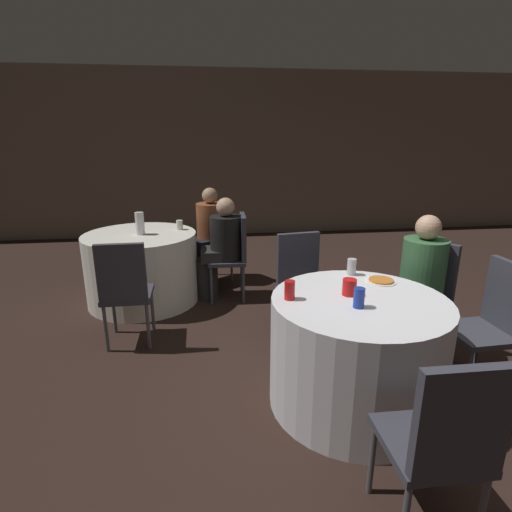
# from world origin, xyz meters

# --- Properties ---
(ground_plane) EXTENTS (16.00, 16.00, 0.00)m
(ground_plane) POSITION_xyz_m (0.00, 0.00, 0.00)
(ground_plane) COLOR black
(wall_back) EXTENTS (16.00, 0.06, 2.80)m
(wall_back) POSITION_xyz_m (0.00, 4.85, 1.40)
(wall_back) COLOR #7A6B5B
(wall_back) RESTS_ON ground_plane
(table_near) EXTENTS (1.12, 1.12, 0.75)m
(table_near) POSITION_xyz_m (-0.19, -0.09, 0.37)
(table_near) COLOR silver
(table_near) RESTS_ON ground_plane
(table_far) EXTENTS (1.17, 1.17, 0.75)m
(table_far) POSITION_xyz_m (-1.83, 1.87, 0.37)
(table_far) COLOR white
(table_far) RESTS_ON ground_plane
(chair_near_northeast) EXTENTS (0.56, 0.56, 0.93)m
(chair_near_northeast) POSITION_xyz_m (0.59, 0.49, 0.55)
(chair_near_northeast) COLOR #383842
(chair_near_northeast) RESTS_ON ground_plane
(chair_near_east) EXTENTS (0.42, 0.42, 0.93)m
(chair_near_east) POSITION_xyz_m (0.78, -0.05, 0.55)
(chair_near_east) COLOR #383842
(chair_near_east) RESTS_ON ground_plane
(chair_near_north) EXTENTS (0.45, 0.46, 0.93)m
(chair_near_north) POSITION_xyz_m (-0.34, 0.88, 0.55)
(chair_near_north) COLOR #383842
(chair_near_north) RESTS_ON ground_plane
(chair_near_south) EXTENTS (0.40, 0.41, 0.93)m
(chair_near_south) POSITION_xyz_m (-0.21, -1.07, 0.55)
(chair_near_south) COLOR #383842
(chair_near_south) RESTS_ON ground_plane
(chair_far_east) EXTENTS (0.42, 0.41, 0.93)m
(chair_far_east) POSITION_xyz_m (-0.83, 1.84, 0.55)
(chair_far_east) COLOR #383842
(chair_far_east) RESTS_ON ground_plane
(chair_far_northeast) EXTENTS (0.55, 0.55, 0.93)m
(chair_far_northeast) POSITION_xyz_m (-1.00, 2.43, 0.55)
(chair_far_northeast) COLOR #383842
(chair_far_northeast) RESTS_ON ground_plane
(chair_far_south) EXTENTS (0.41, 0.41, 0.93)m
(chair_far_south) POSITION_xyz_m (-1.82, 0.87, 0.55)
(chair_far_south) COLOR #383842
(chair_far_south) RESTS_ON ground_plane
(person_green_jacket) EXTENTS (0.48, 0.45, 1.16)m
(person_green_jacket) POSITION_xyz_m (0.46, 0.39, 0.59)
(person_green_jacket) COLOR #33384C
(person_green_jacket) RESTS_ON ground_plane
(person_floral_shirt) EXTENTS (0.48, 0.45, 1.15)m
(person_floral_shirt) POSITION_xyz_m (-1.14, 2.34, 0.58)
(person_floral_shirt) COLOR black
(person_floral_shirt) RESTS_ON ground_plane
(person_black_shirt) EXTENTS (0.51, 0.34, 1.11)m
(person_black_shirt) POSITION_xyz_m (-1.00, 1.84, 0.57)
(person_black_shirt) COLOR #282828
(person_black_shirt) RESTS_ON ground_plane
(pizza_plate_near) EXTENTS (0.21, 0.21, 0.02)m
(pizza_plate_near) POSITION_xyz_m (0.07, 0.20, 0.75)
(pizza_plate_near) COLOR white
(pizza_plate_near) RESTS_ON table_near
(soda_can_red) EXTENTS (0.07, 0.07, 0.12)m
(soda_can_red) POSITION_xyz_m (-0.64, -0.03, 0.81)
(soda_can_red) COLOR red
(soda_can_red) RESTS_ON table_near
(soda_can_silver) EXTENTS (0.07, 0.07, 0.12)m
(soda_can_silver) POSITION_xyz_m (-0.09, 0.36, 0.81)
(soda_can_silver) COLOR silver
(soda_can_silver) RESTS_ON table_near
(soda_can_blue) EXTENTS (0.07, 0.07, 0.12)m
(soda_can_blue) POSITION_xyz_m (-0.25, -0.20, 0.81)
(soda_can_blue) COLOR #1E38A5
(soda_can_blue) RESTS_ON table_near
(cup_near) EXTENTS (0.09, 0.09, 0.11)m
(cup_near) POSITION_xyz_m (-0.24, -0.01, 0.80)
(cup_near) COLOR red
(cup_near) RESTS_ON table_near
(bottle_far) EXTENTS (0.09, 0.09, 0.23)m
(bottle_far) POSITION_xyz_m (-1.82, 1.84, 0.86)
(bottle_far) COLOR white
(bottle_far) RESTS_ON table_far
(cup_far) EXTENTS (0.07, 0.07, 0.10)m
(cup_far) POSITION_xyz_m (-1.42, 2.02, 0.80)
(cup_far) COLOR silver
(cup_far) RESTS_ON table_far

